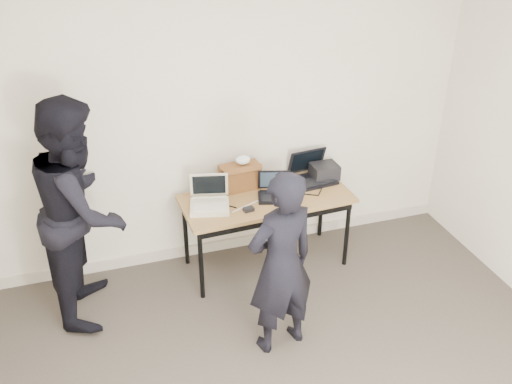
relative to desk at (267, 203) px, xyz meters
name	(u,v)px	position (x,y,z in m)	size (l,w,h in m)	color
room	(328,268)	(-0.29, -1.87, 0.69)	(4.60, 4.60, 2.80)	#413A31
desk	(267,203)	(0.00, 0.00, 0.00)	(1.53, 0.72, 0.72)	olive
laptop_beige	(210,201)	(-0.52, 0.00, 0.11)	(0.39, 0.39, 0.27)	beige
laptop_center	(274,191)	(0.07, 0.01, 0.11)	(0.35, 0.35, 0.22)	black
laptop_right	(312,173)	(0.51, 0.20, 0.12)	(0.40, 0.39, 0.27)	black
leather_satchel	(240,176)	(-0.18, 0.23, 0.19)	(0.37, 0.21, 0.25)	brown
tissue	(243,160)	(-0.15, 0.23, 0.34)	(0.13, 0.10, 0.08)	white
equipment_box	(324,171)	(0.63, 0.19, 0.13)	(0.24, 0.20, 0.14)	black
power_brick	(249,209)	(-0.22, -0.17, 0.08)	(0.09, 0.06, 0.03)	black
cables	(272,197)	(0.05, 0.00, 0.06)	(1.16, 0.42, 0.01)	black
person_typist	(281,264)	(-0.23, -1.00, 0.09)	(0.55, 0.36, 1.50)	black
person_observer	(81,210)	(-1.56, -0.08, 0.26)	(0.90, 0.70, 1.85)	black
baseboard	(227,244)	(-0.29, 0.36, -0.61)	(4.50, 0.03, 0.10)	#BBAF9B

